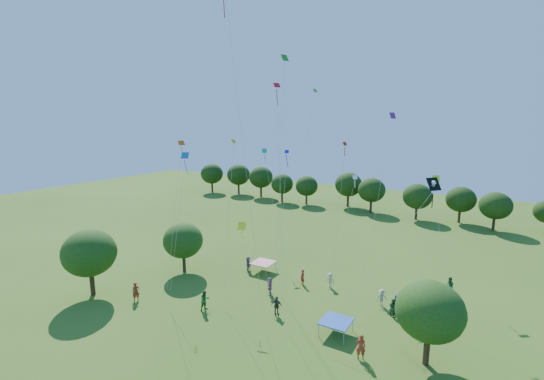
% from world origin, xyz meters
% --- Properties ---
extents(near_tree_west, '(4.85, 4.85, 6.35)m').
position_xyz_m(near_tree_west, '(-17.03, 9.44, 4.15)').
color(near_tree_west, '#422B19').
rests_on(near_tree_west, ground).
extents(near_tree_north, '(4.25, 4.25, 5.44)m').
position_xyz_m(near_tree_north, '(-13.61, 17.98, 3.51)').
color(near_tree_north, '#422B19').
rests_on(near_tree_north, ground).
extents(near_tree_east, '(4.42, 4.42, 5.87)m').
position_xyz_m(near_tree_east, '(11.56, 14.88, 3.87)').
color(near_tree_east, '#422B19').
rests_on(near_tree_east, ground).
extents(treeline, '(88.01, 8.77, 6.77)m').
position_xyz_m(treeline, '(-1.73, 55.43, 4.09)').
color(treeline, '#422B19').
rests_on(treeline, ground).
extents(tent_red_stripe, '(2.20, 2.20, 1.10)m').
position_xyz_m(tent_red_stripe, '(-6.11, 22.29, 1.04)').
color(tent_red_stripe, red).
rests_on(tent_red_stripe, ground).
extents(tent_blue, '(2.20, 2.20, 1.10)m').
position_xyz_m(tent_blue, '(5.05, 15.14, 1.04)').
color(tent_blue, '#1B46B1').
rests_on(tent_blue, ground).
extents(crowd_person_0, '(0.81, 0.80, 1.50)m').
position_xyz_m(crowd_person_0, '(9.57, 19.14, 0.75)').
color(crowd_person_0, navy).
rests_on(crowd_person_0, ground).
extents(crowd_person_1, '(0.68, 0.77, 1.75)m').
position_xyz_m(crowd_person_1, '(-12.53, 10.75, 0.87)').
color(crowd_person_1, maroon).
rests_on(crowd_person_1, ground).
extents(crowd_person_2, '(0.86, 0.71, 1.53)m').
position_xyz_m(crowd_person_2, '(8.18, 20.13, 0.76)').
color(crowd_person_2, '#214F2A').
rests_on(crowd_person_2, ground).
extents(crowd_person_3, '(1.07, 0.64, 1.53)m').
position_xyz_m(crowd_person_3, '(1.64, 22.38, 0.76)').
color(crowd_person_3, '#BDB097').
rests_on(crowd_person_3, ground).
extents(crowd_person_4, '(0.84, 1.02, 1.59)m').
position_xyz_m(crowd_person_4, '(9.41, 22.37, 0.80)').
color(crowd_person_4, '#403733').
rests_on(crowd_person_4, ground).
extents(crowd_person_5, '(1.34, 1.61, 1.68)m').
position_xyz_m(crowd_person_5, '(-2.74, 18.15, 0.84)').
color(crowd_person_5, '#AB6387').
rests_on(crowd_person_5, ground).
extents(crowd_person_6, '(0.56, 0.91, 1.74)m').
position_xyz_m(crowd_person_6, '(8.39, 20.61, 0.87)').
color(crowd_person_6, navy).
rests_on(crowd_person_6, ground).
extents(crowd_person_7, '(0.80, 0.68, 1.82)m').
position_xyz_m(crowd_person_7, '(7.61, 13.18, 0.91)').
color(crowd_person_7, maroon).
rests_on(crowd_person_7, ground).
extents(crowd_person_8, '(0.67, 0.98, 1.80)m').
position_xyz_m(crowd_person_8, '(-6.01, 12.72, 0.90)').
color(crowd_person_8, '#295C27').
rests_on(crowd_person_8, ground).
extents(crowd_person_9, '(1.09, 1.01, 1.58)m').
position_xyz_m(crowd_person_9, '(6.95, 21.31, 0.79)').
color(crowd_person_9, '#AEAD8B').
rests_on(crowd_person_9, ground).
extents(crowd_person_10, '(1.04, 0.62, 1.66)m').
position_xyz_m(crowd_person_10, '(-0.26, 15.23, 0.83)').
color(crowd_person_10, '#3B362F').
rests_on(crowd_person_10, ground).
extents(crowd_person_11, '(1.40, 1.51, 1.63)m').
position_xyz_m(crowd_person_11, '(-7.65, 21.67, 0.81)').
color(crowd_person_11, '#8C5279').
rests_on(crowd_person_11, ground).
extents(crowd_person_12, '(0.58, 0.85, 1.57)m').
position_xyz_m(crowd_person_12, '(10.08, 21.77, 0.79)').
color(crowd_person_12, navy).
rests_on(crowd_person_12, ground).
extents(crowd_person_13, '(0.70, 0.65, 1.58)m').
position_xyz_m(crowd_person_13, '(-0.99, 21.59, 0.79)').
color(crowd_person_13, maroon).
rests_on(crowd_person_13, ground).
extents(crowd_person_14, '(0.80, 0.99, 1.77)m').
position_xyz_m(crowd_person_14, '(11.88, 26.70, 0.89)').
color(crowd_person_14, '#285F2D').
rests_on(crowd_person_14, ground).
extents(pirate_kite, '(6.21, 6.46, 10.82)m').
position_xyz_m(pirate_kite, '(10.54, 18.67, 11.40)').
color(pirate_kite, black).
extents(red_high_kite, '(4.18, 1.23, 26.30)m').
position_xyz_m(red_high_kite, '(-3.47, 13.79, 21.85)').
color(red_high_kite, red).
extents(small_kite_0, '(3.32, 5.94, 12.97)m').
position_xyz_m(small_kite_0, '(-12.29, 16.61, 11.74)').
color(small_kite_0, '#EC560D').
extents(small_kite_1, '(1.35, 1.43, 13.01)m').
position_xyz_m(small_kite_1, '(2.24, 23.05, 10.89)').
color(small_kite_1, red).
extents(small_kite_2, '(2.35, 5.69, 9.58)m').
position_xyz_m(small_kite_2, '(9.82, 29.23, 9.45)').
color(small_kite_2, '#C8FB16').
extents(small_kite_3, '(2.02, 4.34, 18.38)m').
position_xyz_m(small_kite_3, '(-3.49, 27.02, 14.43)').
color(small_kite_3, green).
extents(small_kite_4, '(2.89, 0.60, 12.41)m').
position_xyz_m(small_kite_4, '(-7.36, 12.06, 11.38)').
color(small_kite_4, '#1161B1').
extents(small_kite_5, '(0.91, 5.78, 15.75)m').
position_xyz_m(small_kite_5, '(5.15, 27.72, 13.86)').
color(small_kite_5, '#831580').
extents(small_kite_6, '(1.44, 1.46, 9.67)m').
position_xyz_m(small_kite_6, '(2.61, 24.87, 8.86)').
color(small_kite_6, white).
extents(small_kite_7, '(6.04, 5.94, 11.53)m').
position_xyz_m(small_kite_7, '(-9.50, 28.62, 10.50)').
color(small_kite_7, '#0AA1A4').
extents(small_kite_8, '(2.23, 2.30, 17.81)m').
position_xyz_m(small_kite_8, '(-0.35, 15.60, 14.67)').
color(small_kite_8, red).
extents(small_kite_9, '(0.43, 2.45, 13.29)m').
position_xyz_m(small_kite_9, '(-5.55, 16.14, 10.80)').
color(small_kite_9, '#FFB60D').
extents(small_kite_10, '(1.79, 1.30, 6.21)m').
position_xyz_m(small_kite_10, '(-4.05, 15.39, 6.70)').
color(small_kite_10, '#FCFA16').
extents(small_kite_11, '(1.68, 1.49, 20.23)m').
position_xyz_m(small_kite_11, '(-1.44, 18.16, 16.71)').
color(small_kite_11, '#1B7A16').
extents(small_kite_12, '(1.73, 1.52, 12.47)m').
position_xyz_m(small_kite_12, '(-1.19, 18.11, 10.28)').
color(small_kite_12, '#141AC8').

